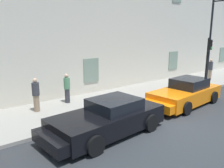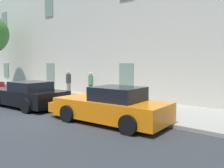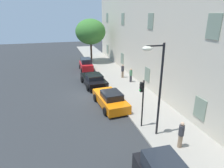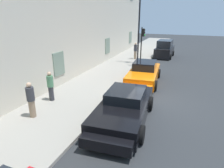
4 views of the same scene
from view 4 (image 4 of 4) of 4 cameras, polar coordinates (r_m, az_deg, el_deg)
ground_plane at (r=11.50m, az=11.28°, el=-4.71°), size 80.00×80.00×0.00m
sidewalk at (r=12.70m, az=-6.96°, el=-1.75°), size 60.00×4.11×0.14m
sportscar_red_lead at (r=8.89m, az=3.22°, el=-7.42°), size 5.20×2.52×1.38m
sportscar_yellow_flank at (r=14.10m, az=8.98°, el=2.69°), size 5.19×2.39×1.45m
hatchback_distant at (r=23.40m, az=14.83°, el=9.51°), size 3.81×1.98×1.90m
traffic_light at (r=17.93m, az=8.68°, el=12.37°), size 0.22×0.36×3.44m
street_lamp at (r=19.00m, az=9.08°, el=18.14°), size 0.44×1.42×6.03m
pedestrian_admiring at (r=9.68m, az=-22.22°, el=-4.17°), size 0.38×0.38×1.67m
pedestrian_strolling at (r=21.16m, az=6.72°, el=9.49°), size 0.35×0.35×1.70m
pedestrian_bystander at (r=11.21m, az=-17.22°, el=-0.51°), size 0.48×0.48×1.63m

